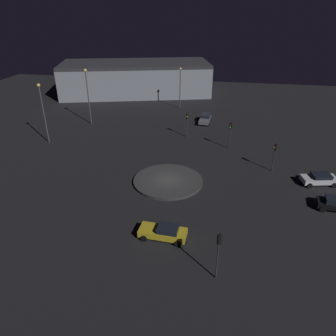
% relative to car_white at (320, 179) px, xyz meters
% --- Properties ---
extents(ground_plane, '(116.20, 116.20, 0.00)m').
position_rel_car_white_xyz_m(ground_plane, '(18.24, 2.73, -0.74)').
color(ground_plane, black).
extents(roundabout_island, '(8.56, 8.56, 0.31)m').
position_rel_car_white_xyz_m(roundabout_island, '(18.24, 2.73, -0.58)').
color(roundabout_island, '#383838').
rests_on(roundabout_island, ground_plane).
extents(car_white, '(4.45, 2.76, 1.38)m').
position_rel_car_white_xyz_m(car_white, '(0.00, 0.00, 0.00)').
color(car_white, white).
rests_on(car_white, ground_plane).
extents(car_grey, '(2.30, 4.40, 1.42)m').
position_rel_car_white_xyz_m(car_grey, '(15.29, -20.09, 0.00)').
color(car_grey, slate).
rests_on(car_grey, ground_plane).
extents(car_yellow, '(4.53, 2.17, 1.38)m').
position_rel_car_white_xyz_m(car_yellow, '(16.77, 13.13, -0.02)').
color(car_yellow, gold).
rests_on(car_yellow, ground_plane).
extents(car_black, '(4.04, 2.36, 1.38)m').
position_rel_car_white_xyz_m(car_black, '(-0.41, 5.39, -0.01)').
color(car_black, black).
rests_on(car_black, ground_plane).
extents(traffic_light_west, '(0.39, 0.36, 3.84)m').
position_rel_car_white_xyz_m(traffic_light_west, '(5.29, -2.51, 2.00)').
color(traffic_light_west, '#2D2D2D').
rests_on(traffic_light_west, ground_plane).
extents(traffic_light_northwest, '(0.36, 0.39, 4.42)m').
position_rel_car_white_xyz_m(traffic_light_northwest, '(11.78, 17.15, 2.40)').
color(traffic_light_northwest, '#2D2D2D').
rests_on(traffic_light_northwest, ground_plane).
extents(traffic_light_south, '(0.31, 0.36, 3.99)m').
position_rel_car_white_xyz_m(traffic_light_south, '(17.79, -12.40, 2.10)').
color(traffic_light_south, '#2D2D2D').
rests_on(traffic_light_south, ground_plane).
extents(traffic_light_southwest, '(0.37, 0.40, 4.14)m').
position_rel_car_white_xyz_m(traffic_light_southwest, '(10.91, -8.78, 2.21)').
color(traffic_light_southwest, '#2D2D2D').
rests_on(traffic_light_southwest, ground_plane).
extents(streetlamp_southeast, '(0.58, 0.58, 9.83)m').
position_rel_car_white_xyz_m(streetlamp_southeast, '(35.82, -15.66, 5.84)').
color(streetlamp_southeast, '#4C4C51').
rests_on(streetlamp_southeast, ground_plane).
extents(streetlamp_south, '(0.50, 0.50, 8.33)m').
position_rel_car_white_xyz_m(streetlamp_south, '(21.22, -28.16, 4.56)').
color(streetlamp_south, '#4C4C51').
rests_on(streetlamp_south, ground_plane).
extents(streetlamp_southeast_near, '(0.52, 0.52, 9.31)m').
position_rel_car_white_xyz_m(streetlamp_southeast_near, '(39.02, -6.18, 5.20)').
color(streetlamp_southeast_near, '#4C4C51').
rests_on(streetlamp_southeast_near, ground_plane).
extents(store_building, '(36.89, 22.24, 7.38)m').
position_rel_car_white_xyz_m(store_building, '(33.46, -38.48, 2.95)').
color(store_building, '#8C939E').
rests_on(store_building, ground_plane).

